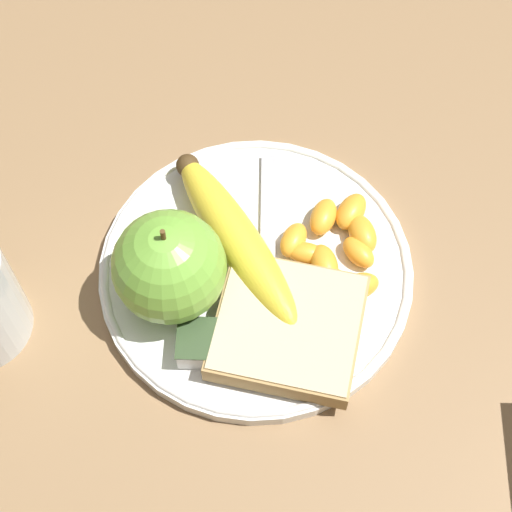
# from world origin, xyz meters

# --- Properties ---
(ground_plane) EXTENTS (3.00, 3.00, 0.00)m
(ground_plane) POSITION_xyz_m (0.00, 0.00, 0.00)
(ground_plane) COLOR olive
(plate) EXTENTS (0.24, 0.24, 0.01)m
(plate) POSITION_xyz_m (0.00, 0.00, 0.01)
(plate) COLOR white
(plate) RESTS_ON ground_plane
(apple) EXTENTS (0.08, 0.08, 0.09)m
(apple) POSITION_xyz_m (-0.06, -0.02, 0.05)
(apple) COLOR #72B23D
(apple) RESTS_ON plate
(banana) EXTENTS (0.12, 0.16, 0.03)m
(banana) POSITION_xyz_m (-0.02, 0.02, 0.03)
(banana) COLOR yellow
(banana) RESTS_ON plate
(bread_slice) EXTENTS (0.12, 0.12, 0.02)m
(bread_slice) POSITION_xyz_m (0.03, -0.05, 0.02)
(bread_slice) COLOR #AB8751
(bread_slice) RESTS_ON plate
(fork) EXTENTS (0.03, 0.16, 0.00)m
(fork) POSITION_xyz_m (0.01, 0.01, 0.01)
(fork) COLOR #B2B2B7
(fork) RESTS_ON plate
(jam_packet) EXTENTS (0.04, 0.03, 0.02)m
(jam_packet) POSITION_xyz_m (-0.03, -0.07, 0.02)
(jam_packet) COLOR silver
(jam_packet) RESTS_ON plate
(orange_segment_0) EXTENTS (0.03, 0.04, 0.02)m
(orange_segment_0) POSITION_xyz_m (0.08, 0.03, 0.02)
(orange_segment_0) COLOR #F9A32D
(orange_segment_0) RESTS_ON plate
(orange_segment_1) EXTENTS (0.04, 0.03, 0.02)m
(orange_segment_1) POSITION_xyz_m (0.08, -0.02, 0.02)
(orange_segment_1) COLOR #F9A32D
(orange_segment_1) RESTS_ON plate
(orange_segment_2) EXTENTS (0.03, 0.04, 0.02)m
(orange_segment_2) POSITION_xyz_m (0.05, 0.04, 0.02)
(orange_segment_2) COLOR #F9A32D
(orange_segment_2) RESTS_ON plate
(orange_segment_3) EXTENTS (0.03, 0.04, 0.02)m
(orange_segment_3) POSITION_xyz_m (0.03, 0.02, 0.02)
(orange_segment_3) COLOR #F9A32D
(orange_segment_3) RESTS_ON plate
(orange_segment_4) EXTENTS (0.03, 0.04, 0.02)m
(orange_segment_4) POSITION_xyz_m (0.05, -0.00, 0.02)
(orange_segment_4) COLOR #F9A32D
(orange_segment_4) RESTS_ON plate
(orange_segment_5) EXTENTS (0.03, 0.03, 0.02)m
(orange_segment_5) POSITION_xyz_m (0.08, 0.01, 0.02)
(orange_segment_5) COLOR #F9A32D
(orange_segment_5) RESTS_ON plate
(orange_segment_6) EXTENTS (0.03, 0.04, 0.02)m
(orange_segment_6) POSITION_xyz_m (0.07, 0.05, 0.02)
(orange_segment_6) COLOR #F9A32D
(orange_segment_6) RESTS_ON plate
(orange_segment_7) EXTENTS (0.03, 0.02, 0.02)m
(orange_segment_7) POSITION_xyz_m (0.04, 0.01, 0.02)
(orange_segment_7) COLOR #F9A32D
(orange_segment_7) RESTS_ON plate
(orange_segment_8) EXTENTS (0.03, 0.03, 0.02)m
(orange_segment_8) POSITION_xyz_m (0.04, -0.01, 0.02)
(orange_segment_8) COLOR #F9A32D
(orange_segment_8) RESTS_ON plate
(orange_segment_9) EXTENTS (0.03, 0.03, 0.01)m
(orange_segment_9) POSITION_xyz_m (0.06, -0.01, 0.02)
(orange_segment_9) COLOR #F9A32D
(orange_segment_9) RESTS_ON plate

